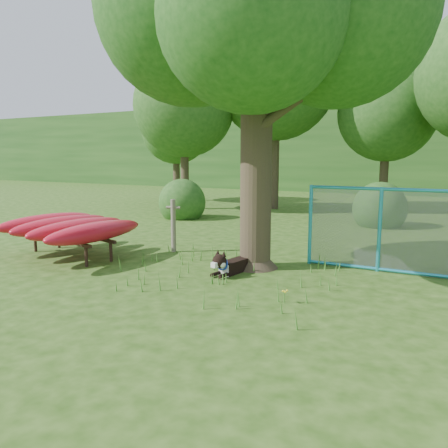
% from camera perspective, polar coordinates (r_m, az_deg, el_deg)
% --- Properties ---
extents(ground, '(80.00, 80.00, 0.00)m').
position_cam_1_polar(ground, '(8.05, -5.35, -8.11)').
color(ground, '#21440D').
rests_on(ground, ground).
extents(wooden_post, '(0.35, 0.18, 1.31)m').
position_cam_1_polar(wooden_post, '(10.80, -6.63, -0.03)').
color(wooden_post, '#6B6250').
rests_on(wooden_post, ground).
extents(kayak_rack, '(2.96, 3.17, 0.92)m').
position_cam_1_polar(kayak_rack, '(10.85, -19.46, -0.36)').
color(kayak_rack, black).
rests_on(kayak_rack, ground).
extents(husky_dog, '(0.45, 1.21, 0.54)m').
position_cam_1_polar(husky_dog, '(8.79, 0.78, -5.32)').
color(husky_dog, black).
rests_on(husky_dog, ground).
extents(fence_section, '(2.96, 0.09, 2.89)m').
position_cam_1_polar(fence_section, '(9.40, 19.65, -0.70)').
color(fence_section, '#289BBC').
rests_on(fence_section, ground).
extents(wildflower_clump, '(0.11, 0.09, 0.22)m').
position_cam_1_polar(wildflower_clump, '(7.15, 7.91, -8.83)').
color(wildflower_clump, '#4A892D').
rests_on(wildflower_clump, ground).
extents(bg_tree_a, '(4.40, 4.40, 6.70)m').
position_cam_1_polar(bg_tree_a, '(19.75, -5.26, 15.00)').
color(bg_tree_a, '#34291C').
rests_on(bg_tree_a, ground).
extents(bg_tree_b, '(5.20, 5.20, 8.22)m').
position_cam_1_polar(bg_tree_b, '(20.06, 6.87, 18.12)').
color(bg_tree_b, '#34291C').
rests_on(bg_tree_b, ground).
extents(bg_tree_c, '(4.00, 4.00, 6.12)m').
position_cam_1_polar(bg_tree_c, '(19.69, 20.54, 13.41)').
color(bg_tree_c, '#34291C').
rests_on(bg_tree_c, ground).
extents(bg_tree_f, '(3.60, 3.60, 5.55)m').
position_cam_1_polar(bg_tree_f, '(23.56, -6.32, 12.13)').
color(bg_tree_f, '#34291C').
rests_on(bg_tree_f, ground).
extents(shrub_left, '(1.80, 1.80, 1.80)m').
position_cam_1_polar(shrub_left, '(16.88, -5.46, 0.80)').
color(shrub_left, '#224E19').
rests_on(shrub_left, ground).
extents(shrub_mid, '(1.80, 1.80, 1.80)m').
position_cam_1_polar(shrub_mid, '(15.75, 19.55, -0.25)').
color(shrub_mid, '#224E19').
rests_on(shrub_mid, ground).
extents(wooded_hillside, '(80.00, 12.00, 6.00)m').
position_cam_1_polar(wooded_hillside, '(34.68, 21.39, 9.29)').
color(wooded_hillside, '#224E19').
rests_on(wooded_hillside, ground).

